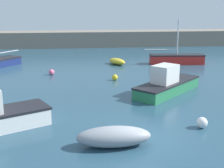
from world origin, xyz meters
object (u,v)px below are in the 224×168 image
object	(u,v)px
sailboat_twin_hulled	(177,59)
mooring_buoy_yellow	(115,77)
dinghy_near_pier	(117,61)
mooring_buoy_white	(202,123)
rowboat_white_midwater	(114,137)
mooring_buoy_pink	(51,72)
cabin_cruiser_white	(167,84)

from	to	relation	value
sailboat_twin_hulled	mooring_buoy_yellow	world-z (taller)	sailboat_twin_hulled
dinghy_near_pier	mooring_buoy_white	size ratio (longest dim) A/B	4.54
rowboat_white_midwater	sailboat_twin_hulled	xyz separation A→B (m)	(8.70, 18.49, 0.08)
mooring_buoy_pink	mooring_buoy_yellow	bearing A→B (deg)	-25.92
cabin_cruiser_white	mooring_buoy_yellow	world-z (taller)	cabin_cruiser_white
mooring_buoy_yellow	mooring_buoy_white	world-z (taller)	mooring_buoy_white
cabin_cruiser_white	mooring_buoy_pink	bearing A→B (deg)	97.56
cabin_cruiser_white	mooring_buoy_pink	size ratio (longest dim) A/B	11.26
dinghy_near_pier	mooring_buoy_white	xyz separation A→B (m)	(2.04, -17.23, -0.04)
mooring_buoy_white	mooring_buoy_pink	xyz separation A→B (m)	(-8.33, 13.01, -0.03)
rowboat_white_midwater	sailboat_twin_hulled	world-z (taller)	sailboat_twin_hulled
cabin_cruiser_white	rowboat_white_midwater	bearing A→B (deg)	-164.13
cabin_cruiser_white	rowboat_white_midwater	distance (m)	9.12
dinghy_near_pier	sailboat_twin_hulled	xyz separation A→B (m)	(6.15, -0.30, 0.20)
sailboat_twin_hulled	mooring_buoy_pink	size ratio (longest dim) A/B	12.27
sailboat_twin_hulled	mooring_buoy_white	xyz separation A→B (m)	(-4.11, -16.94, -0.24)
rowboat_white_midwater	cabin_cruiser_white	bearing A→B (deg)	59.64
cabin_cruiser_white	sailboat_twin_hulled	size ratio (longest dim) A/B	0.92
cabin_cruiser_white	mooring_buoy_white	xyz separation A→B (m)	(-0.03, -6.31, -0.37)
cabin_cruiser_white	sailboat_twin_hulled	distance (m)	11.39
rowboat_white_midwater	mooring_buoy_white	bearing A→B (deg)	18.77
rowboat_white_midwater	mooring_buoy_yellow	xyz separation A→B (m)	(1.50, 12.01, -0.20)
sailboat_twin_hulled	mooring_buoy_pink	world-z (taller)	sailboat_twin_hulled
cabin_cruiser_white	mooring_buoy_white	size ratio (longest dim) A/B	10.22
dinghy_near_pier	mooring_buoy_white	bearing A→B (deg)	-22.71
mooring_buoy_white	rowboat_white_midwater	bearing A→B (deg)	-161.27
mooring_buoy_yellow	mooring_buoy_white	distance (m)	10.90
dinghy_near_pier	rowboat_white_midwater	distance (m)	18.96
dinghy_near_pier	mooring_buoy_pink	world-z (taller)	dinghy_near_pier
mooring_buoy_yellow	mooring_buoy_white	bearing A→B (deg)	-73.55
mooring_buoy_white	sailboat_twin_hulled	bearing A→B (deg)	76.35
cabin_cruiser_white	sailboat_twin_hulled	xyz separation A→B (m)	(4.09, 10.63, -0.13)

